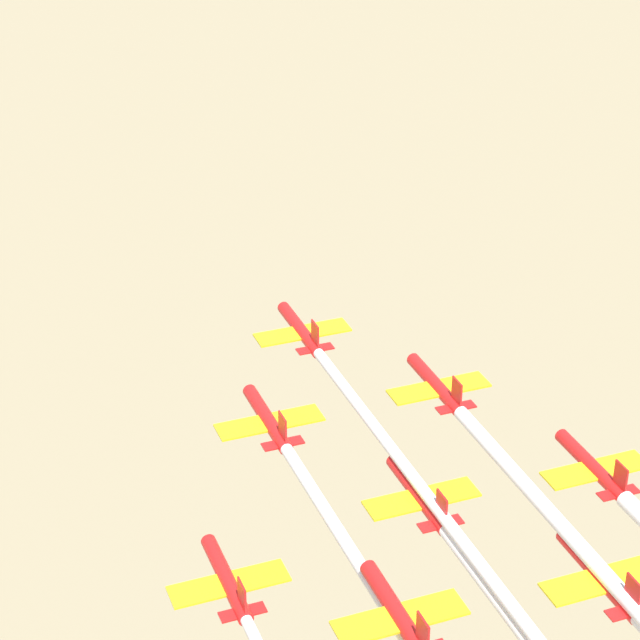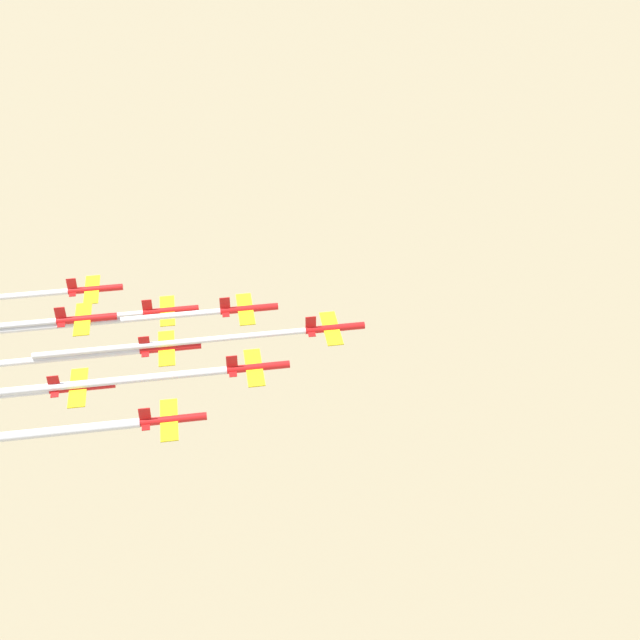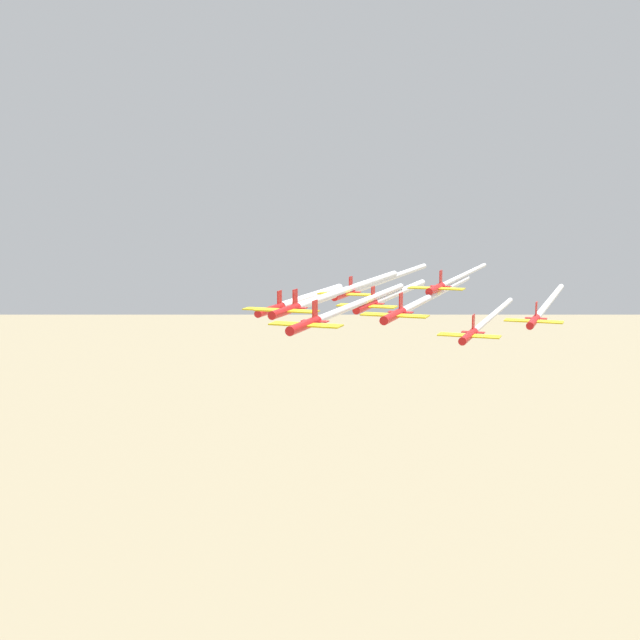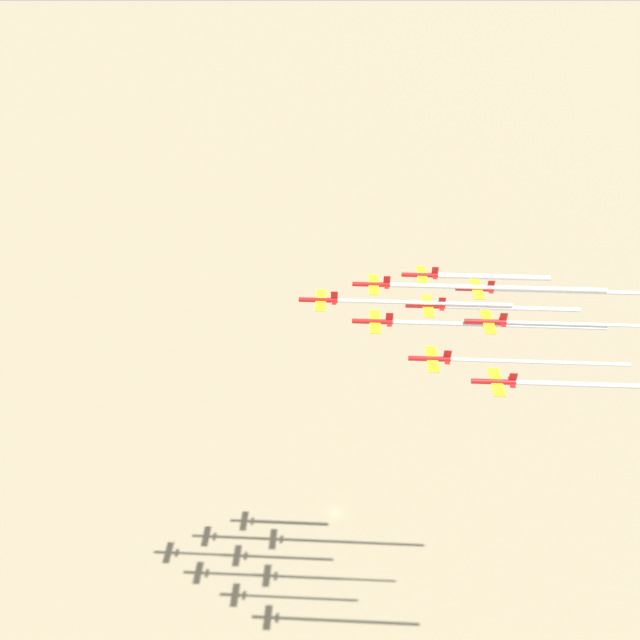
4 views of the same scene
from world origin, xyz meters
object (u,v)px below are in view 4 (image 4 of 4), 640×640
(jet_3, at_px, (431,359))
(jet_6, at_px, (495,382))
(jet_5, at_px, (421,275))
(jet_0, at_px, (320,300))
(jet_4, at_px, (427,306))
(jet_1, at_px, (374,321))
(jet_2, at_px, (373,284))
(jet_8, at_px, (476,289))
(jet_7, at_px, (487,322))

(jet_3, distance_m, jet_6, 14.58)
(jet_5, bearing_deg, jet_6, -161.22)
(jet_0, distance_m, jet_4, 25.13)
(jet_1, xyz_separation_m, jet_2, (-0.47, 14.76, -0.06))
(jet_1, height_order, jet_8, jet_1)
(jet_1, relative_size, jet_6, 1.00)
(jet_1, relative_size, jet_7, 1.00)
(jet_2, relative_size, jet_5, 1.00)
(jet_1, distance_m, jet_8, 29.14)
(jet_0, xyz_separation_m, jet_6, (38.35, -20.95, -3.71))
(jet_2, height_order, jet_7, jet_7)
(jet_1, distance_m, jet_2, 14.77)
(jet_4, height_order, jet_6, jet_4)
(jet_1, bearing_deg, jet_6, -120.47)
(jet_5, height_order, jet_8, jet_8)
(jet_0, height_order, jet_4, jet_0)
(jet_7, bearing_deg, jet_3, 120.47)
(jet_2, bearing_deg, jet_8, -90.00)
(jet_6, relative_size, jet_8, 1.00)
(jet_1, bearing_deg, jet_5, -29.54)
(jet_0, relative_size, jet_3, 1.00)
(jet_7, xyz_separation_m, jet_8, (-0.47, 14.76, -1.44))
(jet_1, distance_m, jet_4, 14.58)
(jet_6, bearing_deg, jet_8, 0.00)
(jet_1, relative_size, jet_3, 1.00)
(jet_3, relative_size, jet_5, 1.00)
(jet_0, height_order, jet_5, jet_0)
(jet_1, relative_size, jet_5, 1.00)
(jet_3, height_order, jet_8, jet_8)
(jet_2, distance_m, jet_6, 38.92)
(jet_0, distance_m, jet_2, 14.57)
(jet_6, bearing_deg, jet_1, 59.53)
(jet_3, xyz_separation_m, jet_7, (12.31, 7.78, 5.01))
(jet_1, distance_m, jet_5, 25.53)
(jet_6, xyz_separation_m, jet_8, (-0.94, 29.53, 2.92))
(jet_5, bearing_deg, jet_7, -150.46)
(jet_2, height_order, jet_6, jet_2)
(jet_3, height_order, jet_7, jet_7)
(jet_0, height_order, jet_3, jet_0)
(jet_4, relative_size, jet_7, 1.00)
(jet_0, distance_m, jet_1, 14.57)
(jet_6, distance_m, jet_7, 15.40)
(jet_0, bearing_deg, jet_3, -120.47)
(jet_0, height_order, jet_6, jet_0)
(jet_2, bearing_deg, jet_3, -150.46)
(jet_2, distance_m, jet_7, 29.15)
(jet_8, bearing_deg, jet_0, 101.09)
(jet_4, distance_m, jet_8, 14.57)
(jet_4, bearing_deg, jet_3, 180.00)
(jet_7, bearing_deg, jet_5, 29.54)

